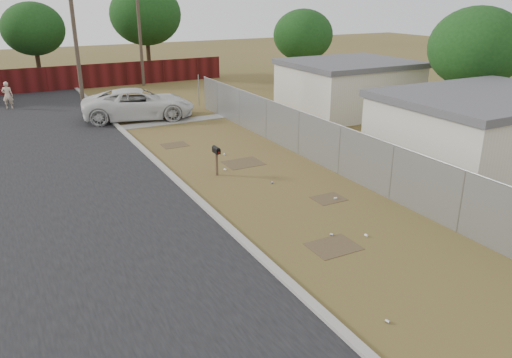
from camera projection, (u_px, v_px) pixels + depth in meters
ground at (272, 187)px, 18.89m from camera, size 120.00×120.00×0.00m
street at (54, 155)px, 22.56m from camera, size 15.10×60.00×0.12m
chainlink_fence at (324, 148)px, 20.83m from camera, size 0.10×27.06×2.02m
privacy_fence at (32, 80)px, 36.61m from camera, size 30.00×0.12×1.80m
utility_poles at (68, 29)px, 32.73m from camera, size 12.60×8.24×9.00m
houses at (408, 105)px, 25.21m from camera, size 9.30×17.24×3.10m
horizon_trees at (125, 26)px, 37.13m from camera, size 33.32×31.94×7.78m
mailbox at (216, 153)px, 19.76m from camera, size 0.18×0.52×1.20m
pickup_truck at (139, 104)px, 28.84m from camera, size 6.81×4.29×1.75m
pedestrian at (8, 95)px, 31.34m from camera, size 0.71×0.54×1.74m
scattered_litter at (294, 203)px, 17.30m from camera, size 3.37×13.00×0.07m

